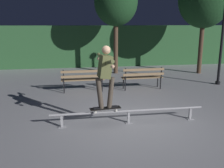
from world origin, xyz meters
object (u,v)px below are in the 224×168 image
Objects in this scene: tree_behind_benches at (116,2)px; skateboarder at (105,72)px; skateboard at (105,108)px; lamp_post_right at (224,24)px; park_bench_leftmost at (83,78)px; park_bench_left_center at (143,76)px; grind_rail at (129,113)px.

skateboarder is at bearing -102.29° from tree_behind_benches.
skateboard is at bearing -102.32° from tree_behind_benches.
skateboarder is at bearing -146.10° from lamp_post_right.
park_bench_leftmost is 5.99m from lamp_post_right.
park_bench_leftmost is (-0.39, 3.23, -0.82)m from skateboarder.
park_bench_left_center is at bearing -82.51° from tree_behind_benches.
park_bench_left_center is at bearing 59.63° from skateboarder.
grind_rail is at bearing -0.03° from skateboarder.
grind_rail is at bearing -111.82° from park_bench_left_center.
park_bench_left_center is at bearing 68.18° from grind_rail.
skateboarder is 7.11m from tree_behind_benches.
lamp_post_right is at bearing 37.18° from grind_rail.
grind_rail is 3.49m from park_bench_left_center.
tree_behind_benches reaches higher than lamp_post_right.
grind_rail is 6.25m from lamp_post_right.
skateboard is 3.25m from park_bench_leftmost.
park_bench_leftmost is at bearing 96.93° from skateboard.
park_bench_leftmost is at bearing -118.41° from tree_behind_benches.
park_bench_leftmost is at bearing 107.12° from grind_rail.
park_bench_leftmost reaches higher than grind_rail.
skateboard is 3.74m from park_bench_left_center.
skateboarder reaches higher than grind_rail.
skateboard is at bearing 180.00° from grind_rail.
park_bench_left_center is at bearing -174.80° from lamp_post_right.
tree_behind_benches is 1.20× the size of lamp_post_right.
tree_behind_benches is (-0.45, 3.40, 2.94)m from park_bench_left_center.
tree_behind_benches is 5.01m from lamp_post_right.
skateboarder is 3.83m from park_bench_left_center.
tree_behind_benches is at bearing 82.73° from grind_rail.
park_bench_leftmost is 1.00× the size of park_bench_left_center.
skateboard is 0.50× the size of park_bench_left_center.
lamp_post_right reaches higher than skateboarder.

